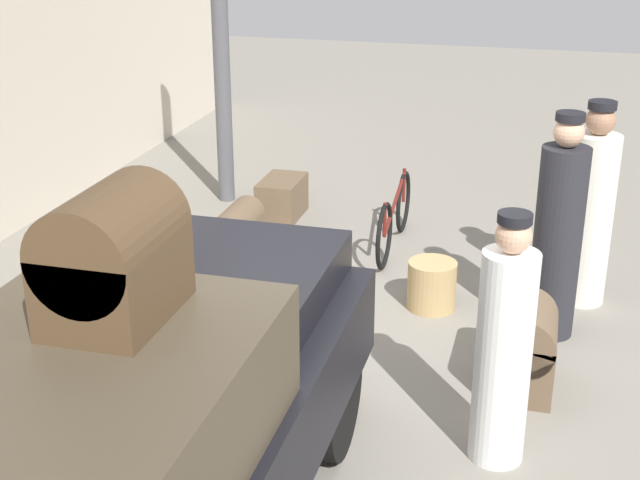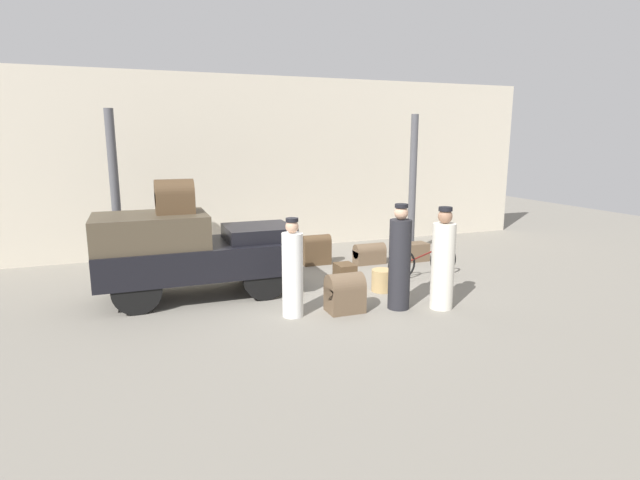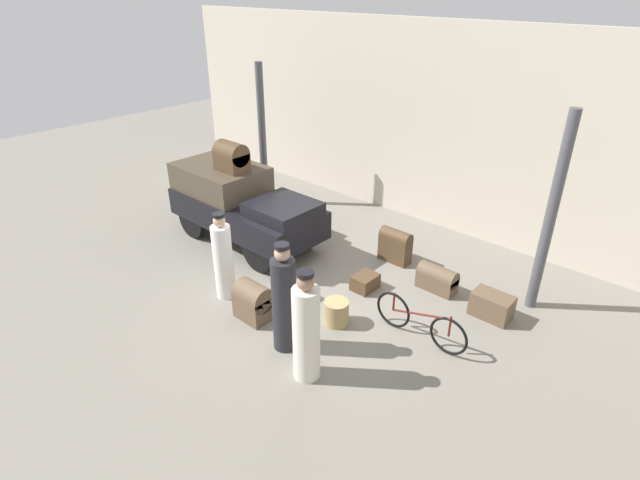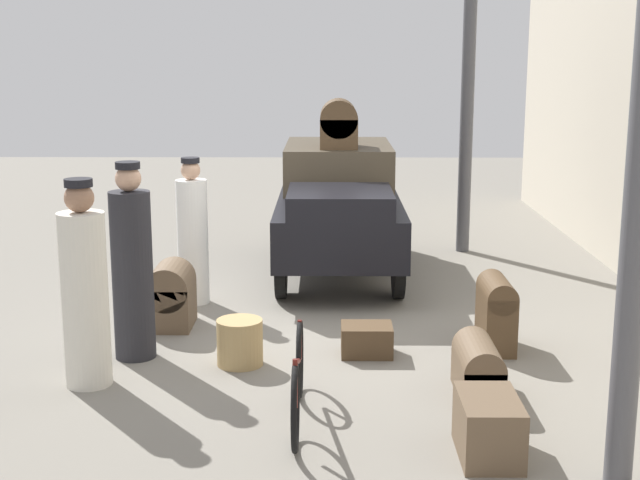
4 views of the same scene
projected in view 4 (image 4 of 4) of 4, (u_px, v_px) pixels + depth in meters
The scene contains 15 objects.
ground_plane at pixel (301, 324), 9.35m from camera, with size 30.00×30.00×0.00m, color gray.
canopy_pillar_left at pixel (466, 128), 12.43m from camera, with size 0.18×0.18×3.51m.
canopy_pillar_right at pixel (636, 223), 5.57m from camera, with size 0.18×0.18×3.51m.
truck at pixel (339, 203), 11.41m from camera, with size 3.57×1.51×1.60m.
bicycle at pixel (298, 380), 6.84m from camera, with size 1.67×0.04×0.69m.
wicker_basket at pixel (240, 342), 8.11m from camera, with size 0.42×0.42×0.43m.
conductor_in_dark_uniform at pixel (132, 269), 8.19m from camera, with size 0.38×0.38×1.84m.
porter_standing_middle at pixel (193, 237), 10.01m from camera, with size 0.35×0.35×1.66m.
porter_lifting_near_truck at pixel (85, 293), 7.50m from camera, with size 0.40×0.40×1.79m.
suitcase_tan_flat at pixel (171, 295), 9.22m from camera, with size 0.61×0.45×0.68m.
trunk_umber_medium at pixel (367, 340), 8.39m from camera, with size 0.38×0.48×0.29m.
suitcase_black_upright at pixel (478, 368), 7.37m from camera, with size 0.73×0.34×0.49m.
trunk_large_brown at pixel (488, 427), 6.27m from camera, with size 0.68×0.42×0.43m.
trunk_barrel_dark at pixel (496, 310), 8.52m from camera, with size 0.66×0.29×0.71m.
trunk_on_truck_roof at pixel (339, 125), 11.40m from camera, with size 0.67×0.48×0.61m.
Camera 4 is at (8.95, 0.28, 2.81)m, focal length 50.00 mm.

